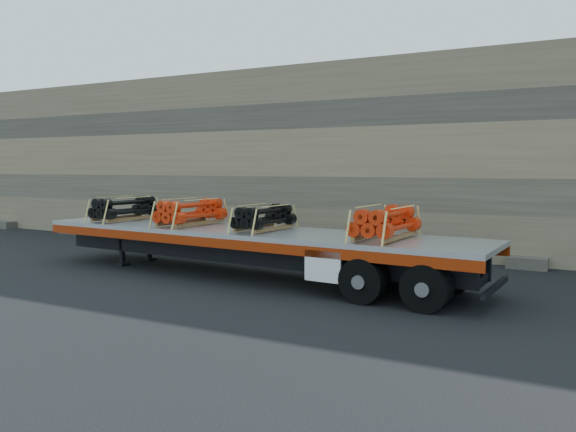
% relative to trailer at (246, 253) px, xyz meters
% --- Properties ---
extents(ground, '(120.00, 120.00, 0.00)m').
position_rel_trailer_xyz_m(ground, '(0.07, 0.47, -0.69)').
color(ground, black).
rests_on(ground, ground).
extents(rock_wall, '(44.00, 3.00, 7.00)m').
position_rel_trailer_xyz_m(rock_wall, '(0.07, 6.97, 2.81)').
color(rock_wall, '#7A6B54').
rests_on(rock_wall, ground).
extents(trailer, '(14.02, 3.65, 1.39)m').
position_rel_trailer_xyz_m(trailer, '(0.00, 0.00, 0.00)').
color(trailer, silver).
rests_on(trailer, ground).
extents(bundle_front, '(1.21, 2.19, 0.75)m').
position_rel_trailer_xyz_m(bundle_front, '(-4.96, 0.35, 1.07)').
color(bundle_front, black).
rests_on(bundle_front, trailer).
extents(bundle_midfront, '(1.24, 2.25, 0.77)m').
position_rel_trailer_xyz_m(bundle_midfront, '(-2.06, 0.15, 1.08)').
color(bundle_midfront, red).
rests_on(bundle_midfront, trailer).
extents(bundle_midrear, '(1.10, 1.99, 0.68)m').
position_rel_trailer_xyz_m(bundle_midrear, '(0.64, -0.05, 1.04)').
color(bundle_midrear, black).
rests_on(bundle_midrear, trailer).
extents(bundle_rear, '(1.25, 2.26, 0.78)m').
position_rel_trailer_xyz_m(bundle_rear, '(4.24, -0.30, 1.08)').
color(bundle_rear, red).
rests_on(bundle_rear, trailer).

